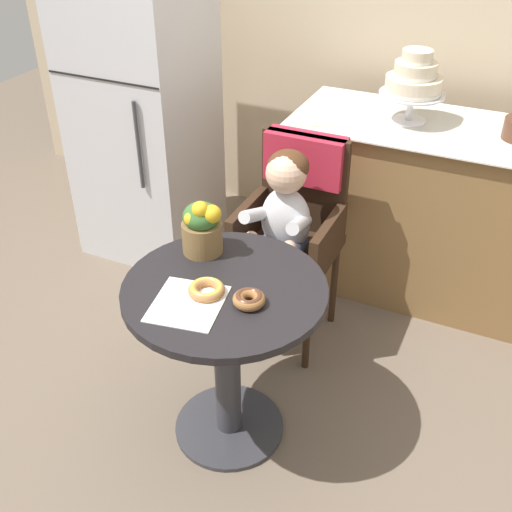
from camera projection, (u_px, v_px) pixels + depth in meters
ground_plane at (230, 427)px, 2.56m from camera, size 8.00×8.00×0.00m
cafe_table at (226, 333)px, 2.27m from camera, size 0.72×0.72×0.72m
wicker_chair at (296, 208)px, 2.77m from camera, size 0.42×0.45×0.95m
seated_child at (282, 217)px, 2.63m from camera, size 0.27×0.32×0.73m
paper_napkin at (188, 304)px, 2.07m from camera, size 0.27×0.29×0.00m
donut_front at (249, 299)px, 2.06m from camera, size 0.11×0.11×0.04m
donut_mid at (206, 289)px, 2.11m from camera, size 0.13×0.13×0.04m
flower_vase at (202, 225)px, 2.28m from camera, size 0.16×0.15×0.22m
display_counter at (445, 215)px, 3.09m from camera, size 1.56×0.62×0.90m
tiered_cake_stand at (414, 80)px, 2.82m from camera, size 0.30×0.30×0.33m
refrigerator at (142, 103)px, 3.28m from camera, size 0.64×0.63×1.70m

